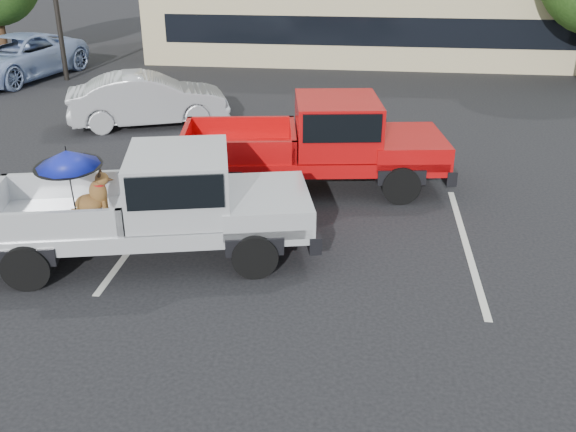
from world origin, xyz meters
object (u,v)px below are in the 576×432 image
red_pickup (328,140)px  blue_suv (16,58)px  silver_sedan (149,99)px  silver_pickup (166,199)px

red_pickup → blue_suv: 15.31m
red_pickup → silver_sedan: red_pickup is taller
silver_pickup → red_pickup: 4.35m
blue_suv → silver_sedan: bearing=-24.5°
red_pickup → silver_sedan: 6.84m
silver_sedan → silver_pickup: bearing=179.2°
blue_suv → red_pickup: bearing=-24.6°
silver_pickup → blue_suv: 16.07m
red_pickup → silver_pickup: bearing=-134.0°
silver_sedan → blue_suv: bearing=31.4°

